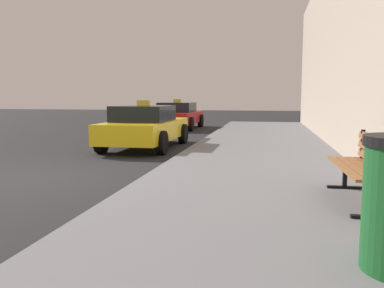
{
  "coord_description": "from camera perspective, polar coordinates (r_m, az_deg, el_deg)",
  "views": [
    {
      "loc": [
        4.14,
        -6.7,
        1.51
      ],
      "look_at": [
        2.83,
        0.05,
        0.7
      ],
      "focal_mm": 37.18,
      "sensor_mm": 36.0,
      "label": 1
    }
  ],
  "objects": [
    {
      "name": "ground_plane",
      "position": [
        8.02,
        -20.44,
        -4.59
      ],
      "size": [
        80.0,
        80.0,
        0.0
      ],
      "primitive_type": "plane",
      "color": "#232326"
    },
    {
      "name": "sidewalk",
      "position": [
        6.85,
        9.6,
        -5.49
      ],
      "size": [
        4.0,
        32.0,
        0.15
      ],
      "primitive_type": "cube",
      "color": "slate",
      "rests_on": "ground_plane"
    },
    {
      "name": "bench",
      "position": [
        5.62,
        23.72,
        -2.53
      ],
      "size": [
        0.55,
        1.79,
        0.89
      ],
      "rotation": [
        0.0,
        0.0,
        0.03
      ],
      "color": "brown",
      "rests_on": "sidewalk"
    },
    {
      "name": "car_yellow",
      "position": [
        11.95,
        -6.69,
        2.5
      ],
      "size": [
        1.92,
        4.17,
        1.43
      ],
      "color": "yellow",
      "rests_on": "ground_plane"
    },
    {
      "name": "car_red",
      "position": [
        19.27,
        -2.02,
        4.12
      ],
      "size": [
        1.96,
        4.23,
        1.43
      ],
      "color": "red",
      "rests_on": "ground_plane"
    }
  ]
}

